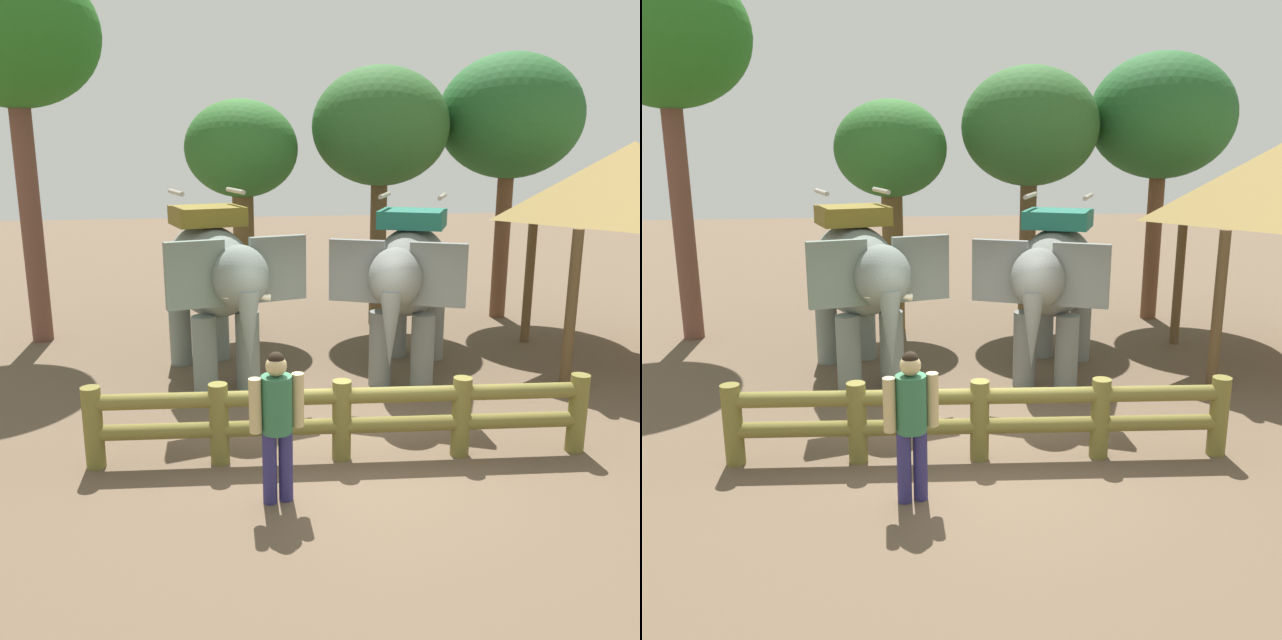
# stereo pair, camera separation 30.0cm
# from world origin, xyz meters

# --- Properties ---
(ground_plane) EXTENTS (60.00, 60.00, 0.00)m
(ground_plane) POSITION_xyz_m (0.00, 0.00, 0.00)
(ground_plane) COLOR brown
(log_fence) EXTENTS (6.37, 0.76, 1.05)m
(log_fence) POSITION_xyz_m (0.00, -0.10, 0.60)
(log_fence) COLOR brown
(log_fence) RESTS_ON ground
(elephant_near_left) EXTENTS (2.45, 3.81, 3.19)m
(elephant_near_left) POSITION_xyz_m (-1.52, 3.23, 1.79)
(elephant_near_left) COLOR slate
(elephant_near_left) RESTS_ON ground
(elephant_center) EXTENTS (2.77, 3.67, 3.10)m
(elephant_center) POSITION_xyz_m (1.73, 2.95, 1.74)
(elephant_center) COLOR slate
(elephant_center) RESTS_ON ground
(tourist_woman_in_black) EXTENTS (0.61, 0.40, 1.76)m
(tourist_woman_in_black) POSITION_xyz_m (-0.91, -1.04, 1.02)
(tourist_woman_in_black) COLOR navy
(tourist_woman_in_black) RESTS_ON ground
(thatched_shelter) EXTENTS (4.00, 4.00, 3.96)m
(thatched_shelter) POSITION_xyz_m (5.73, 3.10, 3.24)
(thatched_shelter) COLOR brown
(thatched_shelter) RESTS_ON ground
(tree_far_left) EXTENTS (2.30, 2.30, 4.79)m
(tree_far_left) POSITION_xyz_m (-0.84, 6.39, 3.69)
(tree_far_left) COLOR brown
(tree_far_left) RESTS_ON ground
(tree_back_center) EXTENTS (2.88, 2.88, 5.48)m
(tree_back_center) POSITION_xyz_m (2.07, 6.47, 4.20)
(tree_back_center) COLOR brown
(tree_back_center) RESTS_ON ground
(tree_far_right) EXTENTS (3.20, 3.20, 7.27)m
(tree_far_right) POSITION_xyz_m (-5.00, 6.26, 5.81)
(tree_far_right) COLOR brown
(tree_far_right) RESTS_ON ground
(tree_deep_back) EXTENTS (3.13, 3.13, 5.81)m
(tree_deep_back) POSITION_xyz_m (5.00, 6.65, 4.44)
(tree_deep_back) COLOR brown
(tree_deep_back) RESTS_ON ground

